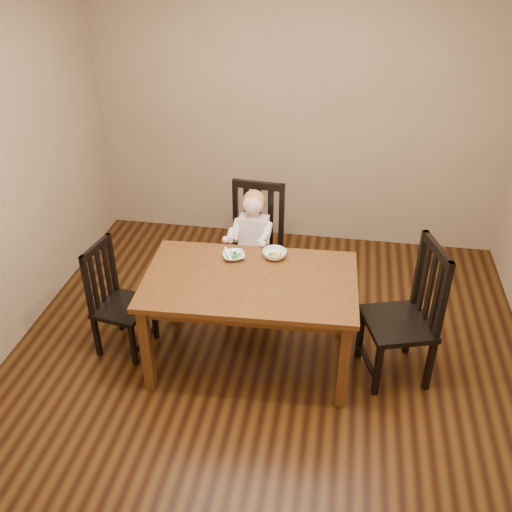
% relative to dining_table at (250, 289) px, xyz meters
% --- Properties ---
extents(room, '(4.01, 4.01, 2.71)m').
position_rel_dining_table_xyz_m(room, '(0.12, 0.01, 0.69)').
color(room, '#45290E').
rests_on(room, ground).
extents(dining_table, '(1.54, 0.97, 0.75)m').
position_rel_dining_table_xyz_m(dining_table, '(0.00, 0.00, 0.00)').
color(dining_table, '#491F11').
rests_on(dining_table, room).
extents(chair_child, '(0.49, 0.47, 1.07)m').
position_rel_dining_table_xyz_m(chair_child, '(-0.10, 0.80, -0.15)').
color(chair_child, black).
rests_on(chair_child, room).
extents(chair_left, '(0.43, 0.45, 0.90)m').
position_rel_dining_table_xyz_m(chair_left, '(-1.03, 0.00, -0.23)').
color(chair_left, black).
rests_on(chair_left, room).
extents(chair_right, '(0.57, 0.58, 1.08)m').
position_rel_dining_table_xyz_m(chair_right, '(1.11, 0.06, -0.14)').
color(chair_right, black).
rests_on(chair_right, room).
extents(toddler, '(0.34, 0.42, 0.55)m').
position_rel_dining_table_xyz_m(toddler, '(-0.11, 0.75, -0.01)').
color(toddler, white).
rests_on(toddler, chair_child).
extents(bowl_peas, '(0.21, 0.21, 0.04)m').
position_rel_dining_table_xyz_m(bowl_peas, '(-0.17, 0.25, 0.11)').
color(bowl_peas, white).
rests_on(bowl_peas, dining_table).
extents(bowl_veg, '(0.23, 0.23, 0.06)m').
position_rel_dining_table_xyz_m(bowl_veg, '(0.13, 0.31, 0.12)').
color(bowl_veg, white).
rests_on(bowl_veg, dining_table).
extents(fork, '(0.08, 0.12, 0.05)m').
position_rel_dining_table_xyz_m(fork, '(-0.21, 0.22, 0.13)').
color(fork, silver).
rests_on(fork, bowl_peas).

